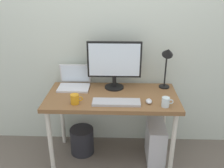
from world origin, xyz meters
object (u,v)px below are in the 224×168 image
object	(u,v)px
laptop	(74,82)
coffee_mug	(75,99)
wastebasket	(82,141)
glass_cup	(166,102)
computer_tower	(155,142)
desk	(112,102)
monitor	(114,62)
mouse	(149,101)
desk_lamp	(167,58)
keyboard	(116,102)

from	to	relation	value
laptop	coffee_mug	bearing A→B (deg)	-79.22
wastebasket	glass_cup	bearing A→B (deg)	-19.69
glass_cup	computer_tower	world-z (taller)	glass_cup
desk	coffee_mug	world-z (taller)	coffee_mug
monitor	laptop	bearing A→B (deg)	178.00
desk	glass_cup	world-z (taller)	glass_cup
mouse	glass_cup	size ratio (longest dim) A/B	0.85
monitor	desk_lamp	distance (m)	0.53
keyboard	glass_cup	distance (m)	0.44
laptop	coffee_mug	world-z (taller)	laptop
desk	wastebasket	xyz separation A→B (m)	(-0.34, 0.08, -0.53)
desk	monitor	world-z (taller)	monitor
monitor	desk_lamp	xyz separation A→B (m)	(0.53, 0.00, 0.05)
desk_lamp	wastebasket	distance (m)	1.29
monitor	desk_lamp	bearing A→B (deg)	0.09
keyboard	wastebasket	size ratio (longest dim) A/B	1.47
desk	glass_cup	xyz separation A→B (m)	(0.49, -0.22, 0.12)
mouse	keyboard	bearing A→B (deg)	-175.65
laptop	computer_tower	bearing A→B (deg)	-12.73
laptop	mouse	xyz separation A→B (m)	(0.75, -0.34, -0.04)
keyboard	monitor	bearing A→B (deg)	94.59
laptop	keyboard	world-z (taller)	laptop
mouse	coffee_mug	xyz separation A→B (m)	(-0.68, -0.04, 0.03)
keyboard	computer_tower	world-z (taller)	keyboard
monitor	keyboard	bearing A→B (deg)	-85.41
coffee_mug	computer_tower	world-z (taller)	coffee_mug
wastebasket	desk_lamp	bearing A→B (deg)	6.54
laptop	keyboard	bearing A→B (deg)	-39.20
monitor	computer_tower	distance (m)	0.96
coffee_mug	glass_cup	xyz separation A→B (m)	(0.82, -0.03, -0.00)
monitor	desk_lamp	size ratio (longest dim) A/B	1.18
mouse	glass_cup	xyz separation A→B (m)	(0.14, -0.07, 0.03)
desk	laptop	distance (m)	0.47
monitor	computer_tower	world-z (taller)	monitor
computer_tower	wastebasket	distance (m)	0.81
keyboard	glass_cup	bearing A→B (deg)	-5.57
laptop	computer_tower	distance (m)	1.08
desk	mouse	world-z (taller)	mouse
coffee_mug	laptop	bearing A→B (deg)	100.78
monitor	wastebasket	xyz separation A→B (m)	(-0.36, -0.10, -0.89)
coffee_mug	computer_tower	size ratio (longest dim) A/B	0.27
glass_cup	desk	bearing A→B (deg)	156.14
glass_cup	wastebasket	bearing A→B (deg)	160.31
computer_tower	monitor	bearing A→B (deg)	157.90
desk	monitor	size ratio (longest dim) A/B	2.36
desk_lamp	coffee_mug	size ratio (longest dim) A/B	4.05
mouse	computer_tower	size ratio (longest dim) A/B	0.21
glass_cup	desk_lamp	bearing A→B (deg)	81.74
glass_cup	computer_tower	xyz separation A→B (m)	(-0.02, 0.21, -0.59)
laptop	computer_tower	size ratio (longest dim) A/B	0.76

